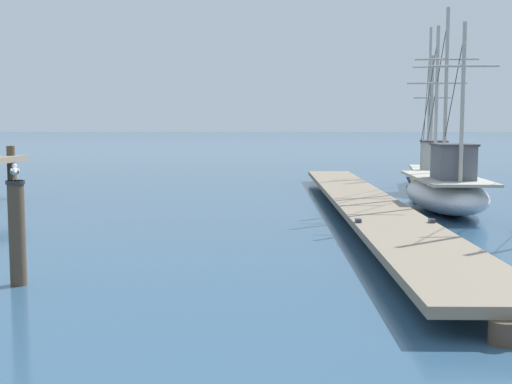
% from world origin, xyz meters
% --- Properties ---
extents(floating_dock, '(2.00, 22.75, 0.53)m').
position_xyz_m(floating_dock, '(4.86, 16.22, 0.36)').
color(floating_dock, gray).
rests_on(floating_dock, ground).
extents(fishing_boat_0, '(2.60, 8.19, 6.53)m').
position_xyz_m(fishing_boat_0, '(8.45, 23.57, 0.57)').
color(fishing_boat_0, gold).
rests_on(fishing_boat_0, ground).
extents(fishing_boat_2, '(2.22, 6.84, 5.95)m').
position_xyz_m(fishing_boat_2, '(7.33, 16.91, 0.68)').
color(fishing_boat_2, silver).
rests_on(fishing_boat_2, ground).
extents(mooring_piling, '(0.30, 0.30, 1.70)m').
position_xyz_m(mooring_piling, '(-1.85, 7.77, 0.88)').
color(mooring_piling, '#4C3D2D').
rests_on(mooring_piling, ground).
extents(perched_seagull, '(0.23, 0.37, 0.27)m').
position_xyz_m(perched_seagull, '(-1.85, 7.76, 1.84)').
color(perched_seagull, gold).
rests_on(perched_seagull, mooring_piling).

